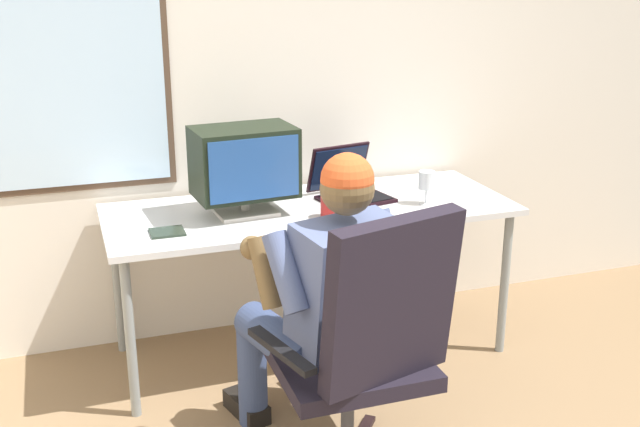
# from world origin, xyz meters

# --- Properties ---
(wall_rear) EXTENTS (5.37, 0.08, 2.82)m
(wall_rear) POSITION_xyz_m (-0.03, 2.20, 1.41)
(wall_rear) COLOR silver
(wall_rear) RESTS_ON ground
(desk) EXTENTS (1.87, 0.73, 0.74)m
(desk) POSITION_xyz_m (0.27, 1.78, 0.68)
(desk) COLOR gray
(desk) RESTS_ON ground
(office_chair) EXTENTS (0.70, 0.63, 1.06)m
(office_chair) POSITION_xyz_m (0.14, 0.76, 0.58)
(office_chair) COLOR black
(office_chair) RESTS_ON ground
(person_seated) EXTENTS (0.63, 0.81, 1.21)m
(person_seated) POSITION_xyz_m (0.08, 1.03, 0.63)
(person_seated) COLOR #37456C
(person_seated) RESTS_ON ground
(crt_monitor) EXTENTS (0.46, 0.32, 0.39)m
(crt_monitor) POSITION_xyz_m (-0.04, 1.77, 0.97)
(crt_monitor) COLOR beige
(crt_monitor) RESTS_ON desk
(laptop) EXTENTS (0.37, 0.38, 0.24)m
(laptop) POSITION_xyz_m (0.48, 1.87, 0.80)
(laptop) COLOR black
(laptop) RESTS_ON desk
(wine_glass) EXTENTS (0.08, 0.08, 0.16)m
(wine_glass) POSITION_xyz_m (0.79, 1.65, 0.85)
(wine_glass) COLOR silver
(wine_glass) RESTS_ON desk
(cd_case) EXTENTS (0.14, 0.13, 0.01)m
(cd_case) POSITION_xyz_m (-0.41, 1.63, 0.74)
(cd_case) COLOR #212D22
(cd_case) RESTS_ON desk
(coffee_mug) EXTENTS (0.09, 0.09, 0.10)m
(coffee_mug) POSITION_xyz_m (0.30, 1.60, 0.79)
(coffee_mug) COLOR maroon
(coffee_mug) RESTS_ON desk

